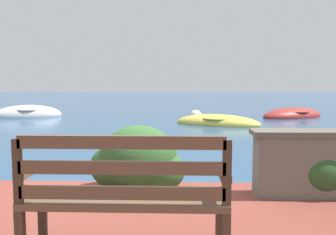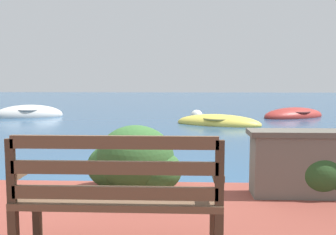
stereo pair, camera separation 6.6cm
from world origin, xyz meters
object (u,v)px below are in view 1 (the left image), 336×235
rowboat_mid (28,115)px  rowboat_far (292,116)px  mooring_buoy (196,116)px  park_bench (125,193)px  rowboat_nearest (218,123)px

rowboat_mid → rowboat_far: 10.81m
mooring_buoy → park_bench: bearing=-94.7°
park_bench → rowboat_far: size_ratio=0.48×
park_bench → rowboat_mid: size_ratio=0.51×
rowboat_far → rowboat_mid: bearing=-28.0°
park_bench → rowboat_far: park_bench is taller
rowboat_nearest → mooring_buoy: bearing=130.5°
rowboat_nearest → mooring_buoy: rowboat_nearest is taller
rowboat_nearest → rowboat_far: size_ratio=1.00×
rowboat_far → mooring_buoy: size_ratio=5.73×
rowboat_mid → rowboat_far: (10.80, 0.30, -0.01)m
rowboat_nearest → mooring_buoy: size_ratio=5.73×
rowboat_far → mooring_buoy: bearing=-20.8°
rowboat_mid → park_bench: bearing=-84.4°
rowboat_nearest → rowboat_far: 4.21m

